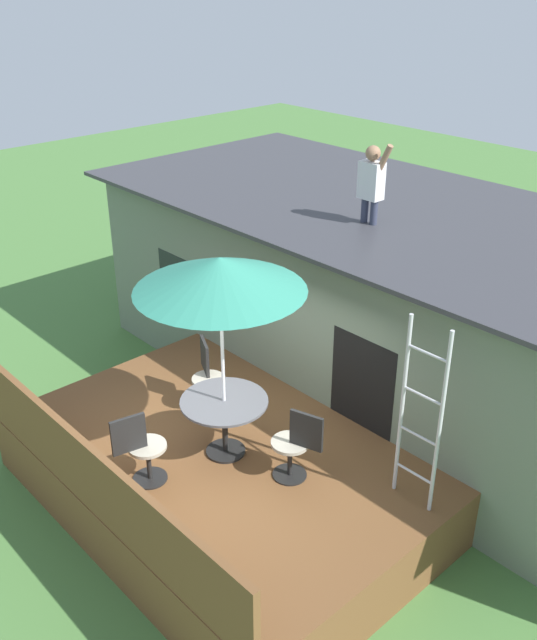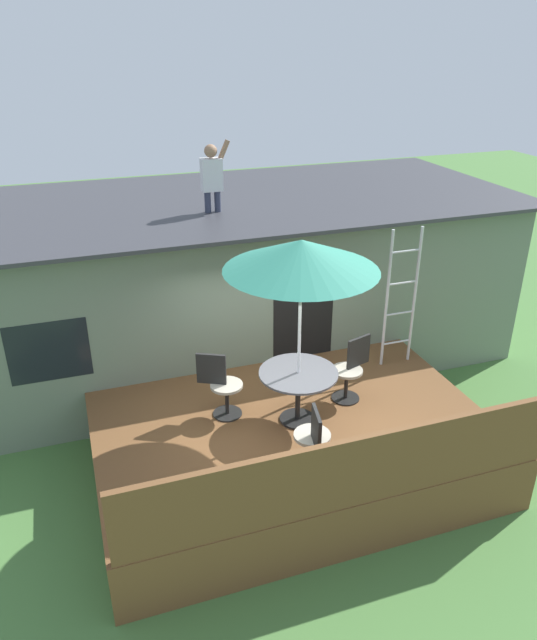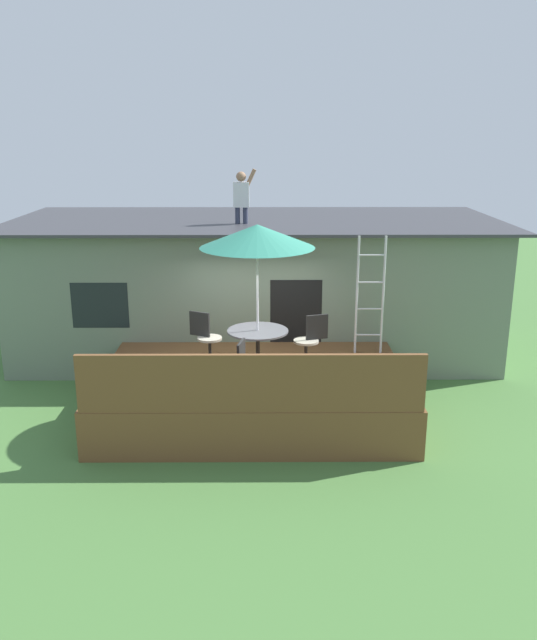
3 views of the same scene
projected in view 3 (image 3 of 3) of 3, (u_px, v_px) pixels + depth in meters
name	position (u px, v px, depth m)	size (l,w,h in m)	color
ground_plane	(254.00, 413.00, 11.62)	(40.00, 40.00, 0.00)	#477538
house	(256.00, 285.00, 14.67)	(10.50, 4.50, 2.95)	slate
deck	(253.00, 392.00, 11.51)	(5.21, 3.56, 0.80)	brown
deck_railing	(251.00, 384.00, 9.61)	(5.11, 0.08, 0.90)	brown
patio_table	(258.00, 339.00, 11.21)	(1.04, 1.04, 0.74)	black
patio_umbrella	(257.00, 236.00, 10.72)	(1.90, 1.90, 2.54)	silver
step_ladder	(370.00, 296.00, 12.02)	(0.52, 0.04, 2.20)	silver
person_figure	(242.00, 194.00, 13.37)	(0.47, 0.20, 1.11)	#33384C
patio_chair_left	(206.00, 338.00, 11.69)	(0.59, 0.44, 0.92)	black
patio_chair_right	(310.00, 341.00, 11.52)	(0.61, 0.44, 0.92)	black
patio_chair_near	(243.00, 367.00, 10.25)	(0.44, 0.62, 0.92)	black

